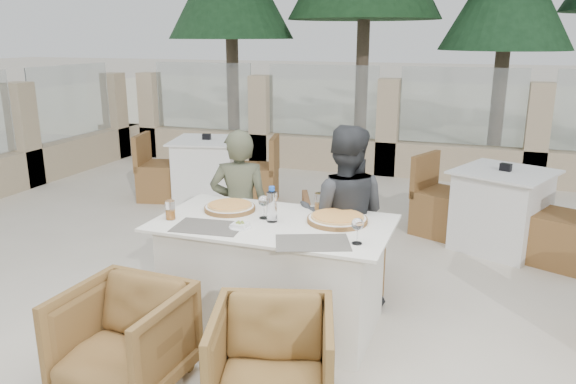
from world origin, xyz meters
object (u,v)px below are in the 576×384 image
(armchair_far_left, at_px, (268,235))
(dining_table, at_px, (274,274))
(diner_left, at_px, (240,210))
(pizza_right, at_px, (337,218))
(bg_table_a, at_px, (208,170))
(wine_glass_centre, at_px, (264,206))
(bg_table_b, at_px, (501,210))
(armchair_near_right, at_px, (272,363))
(beer_glass_left, at_px, (170,210))
(armchair_near_left, at_px, (124,339))
(armchair_far_right, at_px, (339,256))
(water_bottle, at_px, (272,204))
(beer_glass_right, at_px, (319,203))
(olive_dish, at_px, (240,225))
(wine_glass_corner, at_px, (357,229))
(diner_right, at_px, (343,218))
(pizza_left, at_px, (230,207))

(armchair_far_left, bearing_deg, dining_table, 92.30)
(armchair_far_left, xyz_separation_m, diner_left, (-0.10, -0.36, 0.32))
(pizza_right, distance_m, bg_table_a, 3.42)
(wine_glass_centre, height_order, bg_table_b, wine_glass_centre)
(pizza_right, relative_size, diner_left, 0.32)
(armchair_near_right, bearing_deg, armchair_far_left, 95.64)
(pizza_right, xyz_separation_m, bg_table_a, (-2.30, 2.50, -0.41))
(beer_glass_left, xyz_separation_m, bg_table_a, (-1.20, 2.82, -0.45))
(dining_table, xyz_separation_m, bg_table_a, (-1.89, 2.64, 0.00))
(armchair_near_left, bearing_deg, dining_table, 63.77)
(wine_glass_centre, xyz_separation_m, armchair_far_right, (0.37, 0.67, -0.58))
(dining_table, xyz_separation_m, armchair_near_left, (-0.55, -0.98, -0.08))
(water_bottle, height_order, beer_glass_right, water_bottle)
(beer_glass_left, relative_size, armchair_near_left, 0.20)
(olive_dish, xyz_separation_m, armchair_far_left, (-0.22, 1.05, -0.46))
(wine_glass_centre, bearing_deg, beer_glass_right, 39.11)
(water_bottle, distance_m, armchair_far_right, 0.98)
(beer_glass_left, relative_size, diner_left, 0.10)
(armchair_far_left, height_order, armchair_near_right, armchair_far_left)
(dining_table, xyz_separation_m, beer_glass_right, (0.24, 0.30, 0.46))
(water_bottle, xyz_separation_m, armchair_far_right, (0.30, 0.71, -0.61))
(armchair_near_left, bearing_deg, diner_left, 90.13)
(water_bottle, xyz_separation_m, diner_left, (-0.47, 0.50, -0.24))
(beer_glass_left, distance_m, armchair_far_left, 1.20)
(armchair_far_right, relative_size, armchair_near_right, 0.94)
(armchair_far_right, relative_size, bg_table_b, 0.38)
(armchair_far_right, distance_m, bg_table_a, 2.91)
(wine_glass_corner, relative_size, armchair_far_left, 0.25)
(water_bottle, distance_m, bg_table_b, 2.65)
(armchair_far_right, distance_m, diner_left, 0.87)
(diner_right, bearing_deg, dining_table, 43.17)
(wine_glass_centre, height_order, diner_left, diner_left)
(wine_glass_corner, distance_m, bg_table_b, 2.54)
(pizza_left, relative_size, olive_dish, 3.35)
(pizza_right, xyz_separation_m, beer_glass_left, (-1.10, -0.32, 0.04))
(pizza_right, bearing_deg, olive_dish, -150.17)
(beer_glass_left, bearing_deg, diner_right, 31.83)
(diner_right, height_order, bg_table_a, diner_right)
(wine_glass_corner, distance_m, armchair_far_right, 1.15)
(armchair_near_right, bearing_deg, wine_glass_centre, 97.64)
(armchair_near_left, bearing_deg, armchair_far_right, 66.66)
(olive_dish, xyz_separation_m, bg_table_a, (-1.73, 2.83, -0.41))
(pizza_right, height_order, water_bottle, water_bottle)
(armchair_near_right, bearing_deg, diner_left, 103.60)
(beer_glass_left, xyz_separation_m, armchair_far_left, (0.31, 1.05, -0.50))
(pizza_left, bearing_deg, armchair_far_right, 40.66)
(beer_glass_left, bearing_deg, water_bottle, 15.41)
(pizza_right, bearing_deg, bg_table_b, 60.96)
(armchair_near_left, relative_size, armchair_near_right, 1.01)
(pizza_left, height_order, pizza_right, pizza_right)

